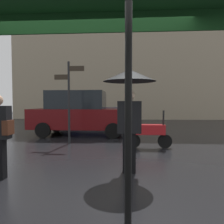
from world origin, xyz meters
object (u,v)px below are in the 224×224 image
at_px(street_signpost, 69,94).
at_px(parked_scooter, 148,131).
at_px(pedestrian_with_umbrella, 129,91).
at_px(parked_car_left, 90,110).
at_px(parked_car_right, 80,113).

bearing_deg(street_signpost, parked_scooter, -11.20).
distance_m(pedestrian_with_umbrella, parked_scooter, 2.81).
height_order(parked_scooter, street_signpost, street_signpost).
bearing_deg(parked_car_left, street_signpost, 103.95).
xyz_separation_m(parked_car_left, street_signpost, (0.26, -5.80, 0.78)).
relative_size(parked_scooter, street_signpost, 0.50).
xyz_separation_m(parked_car_right, street_signpost, (0.05, -2.08, 0.78)).
height_order(parked_scooter, parked_car_left, parked_car_left).
distance_m(parked_scooter, parked_car_right, 3.87).
relative_size(pedestrian_with_umbrella, street_signpost, 0.74).
distance_m(parked_car_left, street_signpost, 5.85).
xyz_separation_m(parked_scooter, parked_car_left, (-3.02, 6.34, 0.46)).
relative_size(parked_car_left, street_signpost, 1.36).
bearing_deg(parked_scooter, street_signpost, -176.64).
bearing_deg(parked_scooter, parked_car_right, 151.48).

